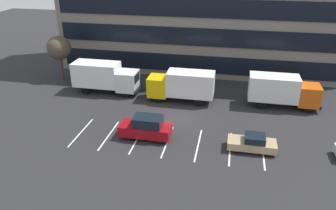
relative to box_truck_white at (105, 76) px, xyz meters
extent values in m
plane|color=#262628|center=(9.69, -5.57, -2.06)|extent=(120.00, 120.00, 0.00)
cube|color=black|center=(9.69, 7.05, -0.08)|extent=(36.49, 0.16, 2.30)
cube|color=black|center=(9.69, 7.05, 3.52)|extent=(36.49, 0.16, 2.30)
cube|color=black|center=(9.69, 7.05, 7.12)|extent=(36.49, 0.16, 2.30)
cube|color=silver|center=(1.29, -9.75, -2.05)|extent=(0.14, 5.40, 0.01)
cube|color=silver|center=(4.09, -9.75, -2.05)|extent=(0.14, 5.40, 0.01)
cube|color=silver|center=(6.89, -9.75, -2.05)|extent=(0.14, 5.40, 0.01)
cube|color=silver|center=(9.69, -9.75, -2.05)|extent=(0.14, 5.40, 0.01)
cube|color=silver|center=(12.49, -9.75, -2.05)|extent=(0.14, 5.40, 0.01)
cube|color=silver|center=(15.29, -9.75, -2.05)|extent=(0.14, 5.40, 0.01)
cube|color=silver|center=(18.09, -9.75, -2.05)|extent=(0.14, 5.40, 0.01)
cube|color=white|center=(2.87, 0.00, -0.39)|extent=(2.30, 2.51, 2.30)
cube|color=black|center=(4.00, 0.00, 0.07)|extent=(0.06, 2.11, 1.01)
cube|color=white|center=(-1.00, 0.00, 0.19)|extent=(5.43, 2.61, 2.82)
cube|color=black|center=(4.07, 0.00, -1.38)|extent=(0.21, 2.51, 0.42)
cylinder|color=black|center=(2.87, 1.08, -1.54)|extent=(1.04, 0.31, 1.04)
cylinder|color=black|center=(2.87, -1.08, -1.54)|extent=(1.04, 0.31, 1.04)
cylinder|color=black|center=(-2.08, 1.08, -1.54)|extent=(1.04, 0.31, 1.04)
cylinder|color=black|center=(-2.08, -1.08, -1.54)|extent=(1.04, 0.31, 1.04)
cube|color=yellow|center=(6.74, -0.67, -0.45)|extent=(2.21, 2.41, 2.21)
cube|color=black|center=(5.65, -0.67, -0.01)|extent=(0.06, 2.02, 0.97)
cube|color=white|center=(10.45, -0.67, 0.10)|extent=(5.22, 2.51, 2.71)
cube|color=black|center=(5.58, -0.67, -1.41)|extent=(0.20, 2.41, 0.40)
cylinder|color=black|center=(6.74, -1.70, -1.56)|extent=(1.00, 0.30, 1.00)
cylinder|color=black|center=(6.74, 0.36, -1.56)|extent=(1.00, 0.30, 1.00)
cylinder|color=black|center=(11.49, -1.70, -1.56)|extent=(1.00, 0.30, 1.00)
cylinder|color=black|center=(11.49, 0.36, -1.56)|extent=(1.00, 0.30, 1.00)
cube|color=#D85914|center=(23.15, 0.01, -0.45)|extent=(2.21, 2.41, 2.21)
cube|color=black|center=(24.24, 0.01, -0.01)|extent=(0.06, 2.02, 0.97)
cube|color=white|center=(19.44, 0.01, 0.10)|extent=(5.22, 2.51, 2.71)
cube|color=black|center=(24.31, 0.01, -1.41)|extent=(0.20, 2.41, 0.40)
cylinder|color=black|center=(23.15, 1.04, -1.56)|extent=(1.00, 0.30, 1.00)
cylinder|color=black|center=(23.15, -1.02, -1.56)|extent=(1.00, 0.30, 1.00)
cylinder|color=black|center=(18.39, 1.04, -1.56)|extent=(1.00, 0.30, 1.00)
cylinder|color=black|center=(18.39, -1.02, -1.56)|extent=(1.00, 0.30, 1.00)
cube|color=maroon|center=(7.56, -9.38, -1.29)|extent=(4.69, 1.99, 0.97)
cube|color=black|center=(7.80, -9.38, -0.37)|extent=(2.58, 1.75, 0.87)
cylinder|color=black|center=(6.06, -10.25, -1.71)|extent=(0.69, 0.22, 0.69)
cylinder|color=black|center=(6.06, -8.50, -1.71)|extent=(0.69, 0.22, 0.69)
cylinder|color=black|center=(9.06, -10.25, -1.71)|extent=(0.69, 0.22, 0.69)
cylinder|color=black|center=(9.06, -8.50, -1.71)|extent=(0.69, 0.22, 0.69)
cube|color=tan|center=(17.08, -9.63, -1.49)|extent=(4.12, 1.72, 0.67)
cube|color=black|center=(17.28, -9.63, -0.87)|extent=(1.73, 1.52, 0.57)
cylinder|color=black|center=(15.76, -10.37, -1.77)|extent=(0.57, 0.21, 0.57)
cylinder|color=black|center=(15.76, -8.88, -1.77)|extent=(0.57, 0.21, 0.57)
cylinder|color=black|center=(18.39, -10.37, -1.77)|extent=(0.57, 0.21, 0.57)
cylinder|color=black|center=(18.39, -8.88, -1.77)|extent=(0.57, 0.21, 0.57)
cylinder|color=#473323|center=(-7.31, 3.16, -0.54)|extent=(0.28, 0.28, 3.03)
sphere|color=#4C4233|center=(-7.31, 3.16, 2.19)|extent=(3.09, 3.09, 3.09)
camera|label=1|loc=(14.88, -34.73, 13.66)|focal=35.22mm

